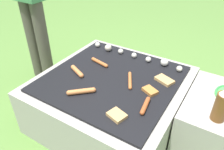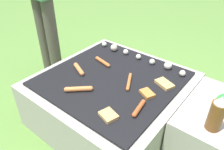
{
  "view_description": "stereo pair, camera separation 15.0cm",
  "coord_description": "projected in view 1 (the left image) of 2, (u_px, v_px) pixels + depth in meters",
  "views": [
    {
      "loc": [
        0.66,
        -1.06,
        1.23
      ],
      "look_at": [
        0.0,
        0.0,
        0.4
      ],
      "focal_mm": 35.0,
      "sensor_mm": 36.0,
      "label": 1
    },
    {
      "loc": [
        0.78,
        -0.98,
        1.23
      ],
      "look_at": [
        0.0,
        0.0,
        0.4
      ],
      "focal_mm": 35.0,
      "sensor_mm": 36.0,
      "label": 2
    }
  ],
  "objects": [
    {
      "name": "ground_plane",
      "position": [
        112.0,
        117.0,
        1.73
      ],
      "size": [
        14.0,
        14.0,
        0.0
      ],
      "primitive_type": "plane",
      "color": "#567F38"
    },
    {
      "name": "grill",
      "position": [
        112.0,
        99.0,
        1.62
      ],
      "size": [
        0.97,
        0.97,
        0.38
      ],
      "color": "#9E998E",
      "rests_on": "ground_plane"
    },
    {
      "name": "side_ledge",
      "position": [
        222.0,
        127.0,
        1.39
      ],
      "size": [
        0.5,
        0.57,
        0.38
      ],
      "color": "#9E998E",
      "rests_on": "ground_plane"
    },
    {
      "name": "sausage_front_center",
      "position": [
        100.0,
        62.0,
        1.66
      ],
      "size": [
        0.17,
        0.06,
        0.03
      ],
      "color": "#B7602D",
      "rests_on": "grill"
    },
    {
      "name": "sausage_back_left",
      "position": [
        130.0,
        80.0,
        1.47
      ],
      "size": [
        0.1,
        0.17,
        0.02
      ],
      "color": "#B7602D",
      "rests_on": "grill"
    },
    {
      "name": "sausage_back_center",
      "position": [
        81.0,
        91.0,
        1.36
      ],
      "size": [
        0.14,
        0.14,
        0.03
      ],
      "color": "#C6753D",
      "rests_on": "grill"
    },
    {
      "name": "sausage_mid_right",
      "position": [
        77.0,
        71.0,
        1.55
      ],
      "size": [
        0.15,
        0.09,
        0.03
      ],
      "color": "#C6753D",
      "rests_on": "grill"
    },
    {
      "name": "sausage_front_left",
      "position": [
        145.0,
        106.0,
        1.25
      ],
      "size": [
        0.05,
        0.15,
        0.03
      ],
      "color": "#A34C23",
      "rests_on": "grill"
    },
    {
      "name": "bread_slice_center",
      "position": [
        150.0,
        91.0,
        1.37
      ],
      "size": [
        0.11,
        0.1,
        0.02
      ],
      "color": "#B27033",
      "rests_on": "grill"
    },
    {
      "name": "bread_slice_right",
      "position": [
        117.0,
        115.0,
        1.19
      ],
      "size": [
        0.11,
        0.1,
        0.02
      ],
      "color": "tan",
      "rests_on": "grill"
    },
    {
      "name": "bread_slice_left",
      "position": [
        164.0,
        80.0,
        1.47
      ],
      "size": [
        0.14,
        0.11,
        0.02
      ],
      "color": "tan",
      "rests_on": "grill"
    },
    {
      "name": "mushroom_row",
      "position": [
        135.0,
        55.0,
        1.74
      ],
      "size": [
        0.77,
        0.08,
        0.06
      ],
      "color": "silver",
      "rests_on": "grill"
    },
    {
      "name": "condiment_bottle",
      "position": [
        221.0,
        105.0,
        1.13
      ],
      "size": [
        0.07,
        0.07,
        0.2
      ],
      "color": "brown",
      "rests_on": "side_ledge"
    }
  ]
}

